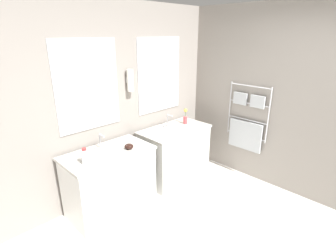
{
  "coord_description": "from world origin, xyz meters",
  "views": [
    {
      "loc": [
        -1.93,
        -0.63,
        2.19
      ],
      "look_at": [
        0.28,
        1.6,
        1.08
      ],
      "focal_mm": 28.0,
      "sensor_mm": 36.0,
      "label": 1
    }
  ],
  "objects_px": {
    "vanity_right": "(176,154)",
    "amenity_bowl": "(129,146)",
    "vanity_left": "(112,182)",
    "flower_vase": "(185,117)",
    "toiletry_bottle": "(85,157)"
  },
  "relations": [
    {
      "from": "vanity_left",
      "to": "flower_vase",
      "type": "xyz_separation_m",
      "value": [
        1.46,
        0.08,
        0.51
      ]
    },
    {
      "from": "vanity_left",
      "to": "vanity_right",
      "type": "distance_m",
      "value": 1.18
    },
    {
      "from": "amenity_bowl",
      "to": "toiletry_bottle",
      "type": "bearing_deg",
      "value": 178.53
    },
    {
      "from": "toiletry_bottle",
      "to": "flower_vase",
      "type": "distance_m",
      "value": 1.81
    },
    {
      "from": "vanity_right",
      "to": "toiletry_bottle",
      "type": "relative_size",
      "value": 5.72
    },
    {
      "from": "vanity_right",
      "to": "flower_vase",
      "type": "bearing_deg",
      "value": 15.47
    },
    {
      "from": "vanity_right",
      "to": "amenity_bowl",
      "type": "bearing_deg",
      "value": -175.45
    },
    {
      "from": "toiletry_bottle",
      "to": "amenity_bowl",
      "type": "distance_m",
      "value": 0.58
    },
    {
      "from": "toiletry_bottle",
      "to": "amenity_bowl",
      "type": "bearing_deg",
      "value": -1.47
    },
    {
      "from": "vanity_left",
      "to": "amenity_bowl",
      "type": "height_order",
      "value": "amenity_bowl"
    },
    {
      "from": "toiletry_bottle",
      "to": "amenity_bowl",
      "type": "relative_size",
      "value": 1.69
    },
    {
      "from": "toiletry_bottle",
      "to": "flower_vase",
      "type": "bearing_deg",
      "value": 4.39
    },
    {
      "from": "vanity_right",
      "to": "amenity_bowl",
      "type": "xyz_separation_m",
      "value": [
        -0.94,
        -0.08,
        0.44
      ]
    },
    {
      "from": "toiletry_bottle",
      "to": "vanity_left",
      "type": "bearing_deg",
      "value": 9.95
    },
    {
      "from": "vanity_right",
      "to": "toiletry_bottle",
      "type": "height_order",
      "value": "toiletry_bottle"
    }
  ]
}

